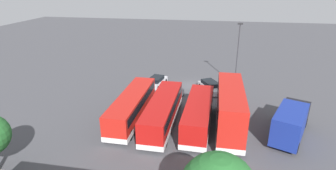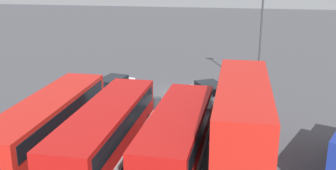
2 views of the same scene
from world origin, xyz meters
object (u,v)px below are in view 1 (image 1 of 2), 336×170
at_px(car_hatchback_silver, 211,86).
at_px(bus_single_deck_second, 198,114).
at_px(car_small_green, 156,81).
at_px(bus_double_decker_near_end, 230,108).
at_px(bus_single_deck_third, 163,111).
at_px(waste_bin_yellow, 182,93).
at_px(lamp_post_tall, 238,50).
at_px(bus_single_deck_fourth, 132,106).
at_px(box_truck_blue, 291,121).

bearing_deg(car_hatchback_silver, bus_single_deck_second, 84.36).
distance_m(bus_single_deck_second, car_small_green, 13.14).
height_order(bus_double_decker_near_end, car_small_green, bus_double_decker_near_end).
xyz_separation_m(bus_single_deck_third, waste_bin_yellow, (-1.09, -8.04, -1.15)).
height_order(car_hatchback_silver, waste_bin_yellow, car_hatchback_silver).
bearing_deg(bus_single_deck_third, waste_bin_yellow, -97.71).
bearing_deg(bus_single_deck_second, waste_bin_yellow, -70.99).
bearing_deg(lamp_post_tall, bus_single_deck_fourth, 46.99).
height_order(car_hatchback_silver, lamp_post_tall, lamp_post_tall).
bearing_deg(box_truck_blue, car_small_green, -34.77).
relative_size(bus_single_deck_second, waste_bin_yellow, 10.75).
bearing_deg(waste_bin_yellow, bus_single_deck_third, 82.29).
distance_m(bus_double_decker_near_end, car_hatchback_silver, 10.52).
height_order(bus_single_deck_fourth, car_small_green, bus_single_deck_fourth).
distance_m(bus_single_deck_second, box_truck_blue, 9.23).
bearing_deg(bus_single_deck_third, lamp_post_tall, -121.80).
relative_size(bus_double_decker_near_end, bus_single_deck_third, 0.92).
bearing_deg(box_truck_blue, car_hatchback_silver, -52.36).
relative_size(bus_double_decker_near_end, car_hatchback_silver, 2.15).
height_order(box_truck_blue, lamp_post_tall, lamp_post_tall).
bearing_deg(lamp_post_tall, bus_single_deck_third, 58.20).
xyz_separation_m(bus_single_deck_fourth, waste_bin_yellow, (-4.72, -7.38, -1.15)).
xyz_separation_m(bus_single_deck_second, lamp_post_tall, (-4.56, -13.58, 3.71)).
relative_size(bus_single_deck_fourth, waste_bin_yellow, 12.15).
xyz_separation_m(bus_double_decker_near_end, bus_single_deck_second, (3.23, 0.32, -0.83)).
relative_size(box_truck_blue, waste_bin_yellow, 8.30).
bearing_deg(bus_double_decker_near_end, bus_single_deck_fourth, -1.81).
bearing_deg(bus_single_deck_fourth, bus_single_deck_second, 174.97).
bearing_deg(bus_single_deck_fourth, lamp_post_tall, -133.01).
xyz_separation_m(bus_double_decker_near_end, waste_bin_yellow, (6.00, -7.72, -1.97)).
height_order(bus_single_deck_fourth, box_truck_blue, box_truck_blue).
xyz_separation_m(bus_single_deck_second, bus_single_deck_fourth, (7.49, -0.66, 0.00)).
bearing_deg(car_hatchback_silver, lamp_post_tall, -138.52).
height_order(bus_double_decker_near_end, bus_single_deck_third, bus_double_decker_near_end).
distance_m(bus_single_deck_fourth, car_hatchback_silver, 13.02).
bearing_deg(car_small_green, box_truck_blue, 145.23).
xyz_separation_m(bus_single_deck_second, waste_bin_yellow, (2.77, -8.04, -1.14)).
bearing_deg(bus_single_deck_fourth, car_small_green, -92.73).
relative_size(bus_double_decker_near_end, lamp_post_tall, 1.13).
height_order(lamp_post_tall, waste_bin_yellow, lamp_post_tall).
bearing_deg(car_small_green, bus_single_deck_fourth, 87.27).
distance_m(box_truck_blue, waste_bin_yellow, 14.58).
distance_m(bus_single_deck_fourth, car_small_green, 10.49).
bearing_deg(waste_bin_yellow, car_small_green, -35.88).
bearing_deg(waste_bin_yellow, bus_single_deck_second, 109.01).
xyz_separation_m(box_truck_blue, lamp_post_tall, (4.67, -13.74, 3.62)).
bearing_deg(car_small_green, bus_single_deck_third, 105.78).
relative_size(bus_single_deck_third, waste_bin_yellow, 11.96).
bearing_deg(waste_bin_yellow, bus_single_deck_fourth, 57.40).
height_order(bus_single_deck_second, box_truck_blue, box_truck_blue).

